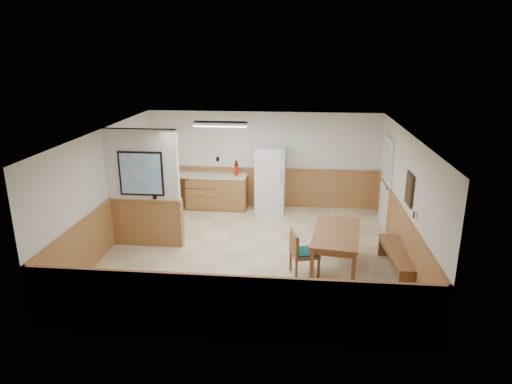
# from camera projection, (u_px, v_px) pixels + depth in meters

# --- Properties ---
(ground) EXTENTS (6.00, 6.00, 0.00)m
(ground) POSITION_uv_depth(u_px,v_px,m) (251.00, 253.00, 9.41)
(ground) COLOR tan
(ground) RESTS_ON ground
(ceiling) EXTENTS (6.00, 6.00, 0.02)m
(ceiling) POSITION_uv_depth(u_px,v_px,m) (251.00, 132.00, 8.66)
(ceiling) COLOR silver
(ceiling) RESTS_ON back_wall
(back_wall) EXTENTS (6.00, 0.02, 2.50)m
(back_wall) POSITION_uv_depth(u_px,v_px,m) (263.00, 160.00, 11.88)
(back_wall) COLOR white
(back_wall) RESTS_ON ground
(right_wall) EXTENTS (0.02, 6.00, 2.50)m
(right_wall) POSITION_uv_depth(u_px,v_px,m) (406.00, 200.00, 8.75)
(right_wall) COLOR white
(right_wall) RESTS_ON ground
(left_wall) EXTENTS (0.02, 6.00, 2.50)m
(left_wall) POSITION_uv_depth(u_px,v_px,m) (105.00, 191.00, 9.31)
(left_wall) COLOR white
(left_wall) RESTS_ON ground
(wainscot_back) EXTENTS (6.00, 0.04, 1.00)m
(wainscot_back) POSITION_uv_depth(u_px,v_px,m) (263.00, 188.00, 12.08)
(wainscot_back) COLOR #A26C40
(wainscot_back) RESTS_ON ground
(wainscot_right) EXTENTS (0.04, 6.00, 1.00)m
(wainscot_right) POSITION_uv_depth(u_px,v_px,m) (401.00, 236.00, 8.98)
(wainscot_right) COLOR #A26C40
(wainscot_right) RESTS_ON ground
(wainscot_left) EXTENTS (0.04, 6.00, 1.00)m
(wainscot_left) POSITION_uv_depth(u_px,v_px,m) (109.00, 225.00, 9.53)
(wainscot_left) COLOR #A26C40
(wainscot_left) RESTS_ON ground
(partition_wall) EXTENTS (1.50, 0.20, 2.50)m
(partition_wall) POSITION_uv_depth(u_px,v_px,m) (144.00, 190.00, 9.43)
(partition_wall) COLOR white
(partition_wall) RESTS_ON ground
(kitchen_counter) EXTENTS (2.20, 0.61, 1.00)m
(kitchen_counter) POSITION_uv_depth(u_px,v_px,m) (216.00, 191.00, 11.92)
(kitchen_counter) COLOR olive
(kitchen_counter) RESTS_ON ground
(exterior_door) EXTENTS (0.07, 1.02, 2.15)m
(exterior_door) POSITION_uv_depth(u_px,v_px,m) (386.00, 182.00, 10.62)
(exterior_door) COLOR white
(exterior_door) RESTS_ON ground
(kitchen_window) EXTENTS (0.80, 0.04, 1.00)m
(kitchen_window) POSITION_uv_depth(u_px,v_px,m) (183.00, 147.00, 11.96)
(kitchen_window) COLOR white
(kitchen_window) RESTS_ON back_wall
(wall_painting) EXTENTS (0.04, 0.50, 0.60)m
(wall_painting) POSITION_uv_depth(u_px,v_px,m) (409.00, 189.00, 8.38)
(wall_painting) COLOR #342015
(wall_painting) RESTS_ON right_wall
(fluorescent_fixture) EXTENTS (1.20, 0.30, 0.09)m
(fluorescent_fixture) POSITION_uv_depth(u_px,v_px,m) (221.00, 124.00, 9.98)
(fluorescent_fixture) COLOR white
(fluorescent_fixture) RESTS_ON ceiling
(refrigerator) EXTENTS (0.76, 0.73, 1.68)m
(refrigerator) POSITION_uv_depth(u_px,v_px,m) (270.00, 179.00, 11.63)
(refrigerator) COLOR white
(refrigerator) RESTS_ON ground
(dining_table) EXTENTS (1.06, 1.77, 0.75)m
(dining_table) POSITION_uv_depth(u_px,v_px,m) (336.00, 236.00, 8.55)
(dining_table) COLOR brown
(dining_table) RESTS_ON ground
(dining_bench) EXTENTS (0.46, 1.65, 0.45)m
(dining_bench) POSITION_uv_depth(u_px,v_px,m) (397.00, 256.00, 8.45)
(dining_bench) COLOR brown
(dining_bench) RESTS_ON ground
(dining_chair) EXTENTS (0.76, 0.61, 0.85)m
(dining_chair) POSITION_uv_depth(u_px,v_px,m) (300.00, 250.00, 8.34)
(dining_chair) COLOR brown
(dining_chair) RESTS_ON ground
(fire_extinguisher) EXTENTS (0.12, 0.12, 0.39)m
(fire_extinguisher) POSITION_uv_depth(u_px,v_px,m) (236.00, 169.00, 11.70)
(fire_extinguisher) COLOR red
(fire_extinguisher) RESTS_ON kitchen_counter
(soap_bottle) EXTENTS (0.08, 0.08, 0.21)m
(soap_bottle) POSITION_uv_depth(u_px,v_px,m) (176.00, 170.00, 11.83)
(soap_bottle) COLOR #1A9029
(soap_bottle) RESTS_ON kitchen_counter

